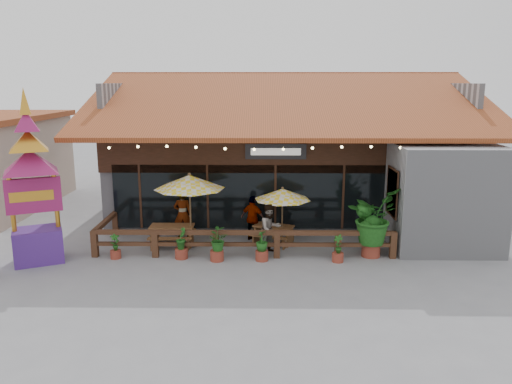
{
  "coord_description": "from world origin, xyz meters",
  "views": [
    {
      "loc": [
        -0.97,
        -16.07,
        5.66
      ],
      "look_at": [
        -1.21,
        1.5,
        1.77
      ],
      "focal_mm": 35.0,
      "sensor_mm": 36.0,
      "label": 1
    }
  ],
  "objects_px": {
    "picnic_table_right": "(274,231)",
    "tropical_plant": "(373,218)",
    "umbrella_left": "(190,182)",
    "umbrella_right": "(282,194)",
    "thai_sign_tower": "(31,166)",
    "picnic_table_left": "(172,232)"
  },
  "relations": [
    {
      "from": "umbrella_right",
      "to": "picnic_table_left",
      "type": "height_order",
      "value": "umbrella_right"
    },
    {
      "from": "picnic_table_left",
      "to": "picnic_table_right",
      "type": "xyz_separation_m",
      "value": [
        3.57,
        0.31,
        -0.05
      ]
    },
    {
      "from": "picnic_table_left",
      "to": "tropical_plant",
      "type": "bearing_deg",
      "value": -8.46
    },
    {
      "from": "umbrella_left",
      "to": "tropical_plant",
      "type": "height_order",
      "value": "umbrella_left"
    },
    {
      "from": "thai_sign_tower",
      "to": "tropical_plant",
      "type": "xyz_separation_m",
      "value": [
        10.77,
        0.64,
        -1.82
      ]
    },
    {
      "from": "umbrella_left",
      "to": "umbrella_right",
      "type": "distance_m",
      "value": 3.23
    },
    {
      "from": "thai_sign_tower",
      "to": "tropical_plant",
      "type": "height_order",
      "value": "thai_sign_tower"
    },
    {
      "from": "umbrella_left",
      "to": "umbrella_right",
      "type": "xyz_separation_m",
      "value": [
        3.2,
        0.1,
        -0.44
      ]
    },
    {
      "from": "umbrella_left",
      "to": "picnic_table_left",
      "type": "distance_m",
      "value": 1.91
    },
    {
      "from": "picnic_table_left",
      "to": "picnic_table_right",
      "type": "bearing_deg",
      "value": 4.88
    },
    {
      "from": "picnic_table_right",
      "to": "tropical_plant",
      "type": "bearing_deg",
      "value": -22.3
    },
    {
      "from": "thai_sign_tower",
      "to": "umbrella_right",
      "type": "bearing_deg",
      "value": 12.57
    },
    {
      "from": "picnic_table_left",
      "to": "thai_sign_tower",
      "type": "distance_m",
      "value": 5.06
    },
    {
      "from": "umbrella_left",
      "to": "picnic_table_left",
      "type": "bearing_deg",
      "value": -179.71
    },
    {
      "from": "umbrella_right",
      "to": "thai_sign_tower",
      "type": "distance_m",
      "value": 8.16
    },
    {
      "from": "umbrella_right",
      "to": "picnic_table_left",
      "type": "distance_m",
      "value": 4.09
    },
    {
      "from": "umbrella_right",
      "to": "tropical_plant",
      "type": "distance_m",
      "value": 3.16
    },
    {
      "from": "umbrella_right",
      "to": "thai_sign_tower",
      "type": "bearing_deg",
      "value": -167.43
    },
    {
      "from": "umbrella_right",
      "to": "umbrella_left",
      "type": "bearing_deg",
      "value": -178.18
    },
    {
      "from": "umbrella_left",
      "to": "tropical_plant",
      "type": "relative_size",
      "value": 1.27
    },
    {
      "from": "umbrella_right",
      "to": "tropical_plant",
      "type": "height_order",
      "value": "tropical_plant"
    },
    {
      "from": "thai_sign_tower",
      "to": "picnic_table_right",
      "type": "bearing_deg",
      "value": 14.47
    }
  ]
}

